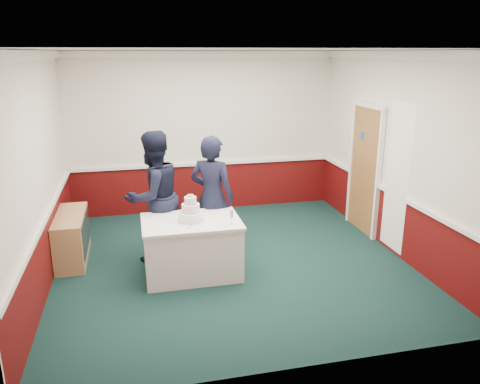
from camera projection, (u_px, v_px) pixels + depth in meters
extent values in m
plane|color=#132F2A|center=(232.00, 262.00, 6.89)|extent=(5.00, 5.00, 0.00)
cube|color=silver|center=(204.00, 133.00, 8.77)|extent=(5.00, 0.05, 3.00)
cube|color=silver|center=(41.00, 173.00, 5.92)|extent=(0.05, 5.00, 3.00)
cube|color=silver|center=(393.00, 154.00, 6.99)|extent=(0.05, 5.00, 3.00)
cube|color=white|center=(231.00, 51.00, 6.03)|extent=(5.00, 5.00, 0.05)
cube|color=#4D0A0A|center=(205.00, 187.00, 9.07)|extent=(5.00, 0.02, 0.90)
cube|color=white|center=(205.00, 164.00, 8.93)|extent=(4.98, 0.05, 0.06)
cube|color=white|center=(202.00, 54.00, 8.34)|extent=(5.00, 0.08, 0.12)
cube|color=brown|center=(365.00, 171.00, 7.87)|extent=(0.05, 0.90, 2.10)
cube|color=#234799|center=(362.00, 136.00, 7.84)|extent=(0.01, 0.12, 0.12)
cube|color=white|center=(397.00, 178.00, 6.83)|extent=(0.02, 0.60, 2.20)
cube|color=#A07A4E|center=(72.00, 237.00, 6.89)|extent=(0.40, 1.20, 0.70)
cube|color=black|center=(86.00, 233.00, 6.92)|extent=(0.01, 1.00, 0.50)
cube|color=white|center=(192.00, 248.00, 6.42)|extent=(1.28, 0.88, 0.76)
cube|color=white|center=(191.00, 222.00, 6.31)|extent=(1.32, 0.92, 0.04)
cylinder|color=white|center=(191.00, 216.00, 6.29)|extent=(0.34, 0.34, 0.12)
cylinder|color=silver|center=(191.00, 219.00, 6.30)|extent=(0.35, 0.35, 0.03)
cylinder|color=white|center=(191.00, 208.00, 6.26)|extent=(0.24, 0.24, 0.11)
cylinder|color=silver|center=(191.00, 211.00, 6.27)|extent=(0.25, 0.25, 0.02)
cylinder|color=white|center=(190.00, 201.00, 6.23)|extent=(0.16, 0.16, 0.10)
cylinder|color=silver|center=(190.00, 203.00, 6.24)|extent=(0.17, 0.17, 0.02)
sphere|color=#EDE5C9|center=(190.00, 196.00, 6.21)|extent=(0.03, 0.03, 0.03)
sphere|color=#EDE5C9|center=(192.00, 195.00, 6.23)|extent=(0.03, 0.03, 0.03)
sphere|color=#EDE5C9|center=(189.00, 195.00, 6.23)|extent=(0.03, 0.03, 0.03)
sphere|color=#EDE5C9|center=(192.00, 196.00, 6.19)|extent=(0.03, 0.03, 0.03)
sphere|color=#EDE5C9|center=(188.00, 196.00, 6.19)|extent=(0.03, 0.03, 0.03)
cube|color=silver|center=(191.00, 225.00, 6.11)|extent=(0.10, 0.21, 0.00)
cylinder|color=silver|center=(232.00, 224.00, 6.15)|extent=(0.05, 0.05, 0.01)
cylinder|color=silver|center=(232.00, 221.00, 6.14)|extent=(0.01, 0.01, 0.09)
cylinder|color=silver|center=(231.00, 214.00, 6.11)|extent=(0.04, 0.04, 0.11)
imported|color=black|center=(154.00, 196.00, 6.78)|extent=(1.18, 1.12, 1.92)
imported|color=black|center=(212.00, 197.00, 6.86)|extent=(0.80, 0.74, 1.84)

